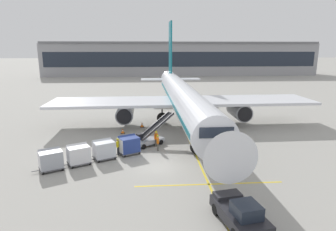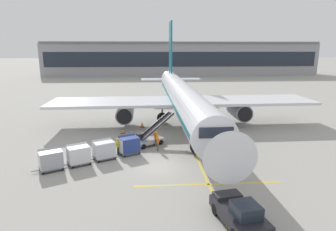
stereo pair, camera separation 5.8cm
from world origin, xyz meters
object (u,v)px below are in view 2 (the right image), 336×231
object	(u,v)px
baggage_cart_lead	(129,144)
baggage_cart_third	(78,154)
belt_loader	(150,137)
baggage_cart_second	(104,149)
safety_cone_engine_keepout	(123,131)
ground_crew_by_loader	(156,138)
safety_cone_wingtip	(142,125)
ground_crew_marshaller	(156,135)
ground_crew_by_carts	(158,142)
ground_crew_wingwalker	(118,145)
parked_airplane	(183,98)
baggage_cart_fourth	(51,159)
pushback_tug	(240,213)

from	to	relation	value
baggage_cart_lead	baggage_cart_third	world-z (taller)	same
baggage_cart_third	belt_loader	bearing A→B (deg)	37.89
baggage_cart_second	safety_cone_engine_keepout	bearing A→B (deg)	82.81
ground_crew_by_loader	safety_cone_engine_keepout	world-z (taller)	ground_crew_by_loader
ground_crew_by_loader	safety_cone_engine_keepout	xyz separation A→B (m)	(-4.14, 5.31, -0.70)
belt_loader	safety_cone_wingtip	bearing A→B (deg)	98.09
baggage_cart_lead	safety_cone_engine_keepout	size ratio (longest dim) A/B	4.53
belt_loader	baggage_cart_lead	xyz separation A→B (m)	(-2.21, -2.74, 0.08)
ground_crew_marshaller	safety_cone_engine_keepout	xyz separation A→B (m)	(-4.15, 4.45, -0.70)
ground_crew_marshaller	safety_cone_wingtip	distance (m)	7.51
ground_crew_by_carts	ground_crew_wingwalker	distance (m)	4.19
parked_airplane	baggage_cart_fourth	bearing A→B (deg)	-132.23
baggage_cart_fourth	ground_crew_wingwalker	xyz separation A→B (m)	(5.60, 3.42, -0.00)
baggage_cart_third	ground_crew_by_carts	world-z (taller)	baggage_cart_third
pushback_tug	ground_crew_marshaller	distance (m)	16.58
ground_crew_by_loader	pushback_tug	bearing A→B (deg)	-72.61
ground_crew_marshaller	ground_crew_by_loader	bearing A→B (deg)	-90.86
belt_loader	baggage_cart_lead	size ratio (longest dim) A/B	1.76
parked_airplane	safety_cone_engine_keepout	xyz separation A→B (m)	(-8.13, -3.91, -3.55)
safety_cone_engine_keepout	baggage_cart_third	bearing A→B (deg)	-108.19
safety_cone_engine_keepout	ground_crew_by_carts	bearing A→B (deg)	-57.63
ground_crew_by_loader	ground_crew_wingwalker	distance (m)	4.59
ground_crew_marshaller	pushback_tug	bearing A→B (deg)	-73.54
baggage_cart_second	baggage_cart_third	world-z (taller)	same
baggage_cart_third	baggage_cart_fourth	distance (m)	2.46
parked_airplane	belt_loader	distance (m)	10.20
baggage_cart_fourth	pushback_tug	size ratio (longest dim) A/B	0.59
baggage_cart_lead	pushback_tug	world-z (taller)	baggage_cart_lead
baggage_cart_third	safety_cone_wingtip	bearing A→B (deg)	66.03
baggage_cart_second	pushback_tug	world-z (taller)	baggage_cart_second
baggage_cart_third	safety_cone_engine_keepout	distance (m)	10.44
parked_airplane	pushback_tug	bearing A→B (deg)	-88.30
baggage_cart_third	ground_crew_by_loader	size ratio (longest dim) A/B	1.59
pushback_tug	belt_loader	bearing A→B (deg)	108.97
ground_crew_wingwalker	baggage_cart_second	bearing A→B (deg)	-140.27
ground_crew_by_carts	safety_cone_wingtip	world-z (taller)	ground_crew_by_carts
belt_loader	ground_crew_by_loader	world-z (taller)	belt_loader
parked_airplane	ground_crew_by_carts	size ratio (longest dim) A/B	26.74
baggage_cart_fourth	safety_cone_wingtip	xyz separation A→B (m)	(7.83, 13.84, -0.68)
baggage_cart_lead	ground_crew_wingwalker	bearing A→B (deg)	-169.58
parked_airplane	baggage_cart_third	xyz separation A→B (m)	(-11.38, -13.81, -2.85)
parked_airplane	baggage_cart_second	xyz separation A→B (m)	(-9.22, -12.58, -2.85)
baggage_cart_second	parked_airplane	bearing A→B (deg)	53.74
baggage_cart_third	safety_cone_wingtip	world-z (taller)	baggage_cart_third
belt_loader	ground_crew_by_carts	world-z (taller)	belt_loader
baggage_cart_second	ground_crew_wingwalker	size ratio (longest dim) A/B	1.59
pushback_tug	safety_cone_wingtip	world-z (taller)	pushback_tug
ground_crew_by_loader	safety_cone_engine_keepout	distance (m)	6.77
belt_loader	pushback_tug	distance (m)	16.58
baggage_cart_third	pushback_tug	xyz separation A→B (m)	(12.10, -10.46, -0.17)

